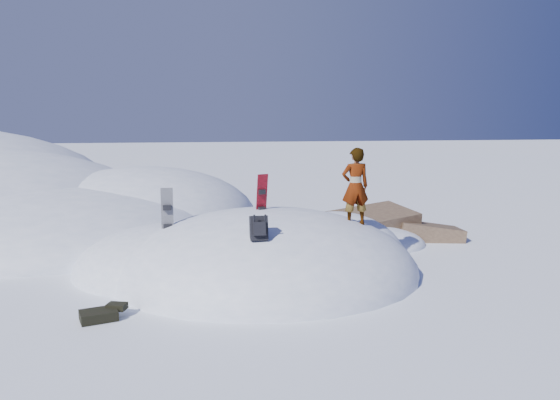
{
  "coord_description": "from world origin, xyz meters",
  "views": [
    {
      "loc": [
        -1.45,
        -11.99,
        3.63
      ],
      "look_at": [
        0.36,
        0.3,
        1.67
      ],
      "focal_mm": 35.0,
      "sensor_mm": 36.0,
      "label": 1
    }
  ],
  "objects": [
    {
      "name": "snowboard_red",
      "position": [
        -0.09,
        0.15,
        1.65
      ],
      "size": [
        0.3,
        0.27,
        1.34
      ],
      "rotation": [
        0.0,
        0.0,
        0.34
      ],
      "color": "red",
      "rests_on": "snow_mound"
    },
    {
      "name": "rock_outcrop",
      "position": [
        3.72,
        3.01,
        0.01
      ],
      "size": [
        4.68,
        4.41,
        1.68
      ],
      "color": "brown",
      "rests_on": "ground"
    },
    {
      "name": "backpack",
      "position": [
        -0.35,
        -1.67,
        1.44
      ],
      "size": [
        0.35,
        0.4,
        0.57
      ],
      "rotation": [
        0.0,
        0.0,
        0.01
      ],
      "color": "black",
      "rests_on": "snow_mound"
    },
    {
      "name": "gear_pile",
      "position": [
        -3.25,
        -2.34,
        0.11
      ],
      "size": [
        0.86,
        0.66,
        0.22
      ],
      "rotation": [
        0.0,
        0.0,
        0.31
      ],
      "color": "black",
      "rests_on": "ground"
    },
    {
      "name": "snowboard_dark",
      "position": [
        -2.19,
        0.12,
        1.33
      ],
      "size": [
        0.27,
        0.16,
        1.43
      ],
      "rotation": [
        0.0,
        0.0,
        -0.02
      ],
      "color": "black",
      "rests_on": "snow_mound"
    },
    {
      "name": "person",
      "position": [
        2.0,
        -0.2,
        2.02
      ],
      "size": [
        0.66,
        0.46,
        1.75
      ],
      "primitive_type": "imported",
      "rotation": [
        0.0,
        0.0,
        3.21
      ],
      "color": "slate",
      "rests_on": "snow_mound"
    },
    {
      "name": "snow_mound",
      "position": [
        -0.17,
        0.24,
        0.0
      ],
      "size": [
        8.0,
        6.0,
        3.0
      ],
      "color": "white",
      "rests_on": "ground"
    },
    {
      "name": "ground",
      "position": [
        0.0,
        0.0,
        0.0
      ],
      "size": [
        120.0,
        120.0,
        0.0
      ],
      "primitive_type": "plane",
      "color": "white",
      "rests_on": "ground"
    }
  ]
}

